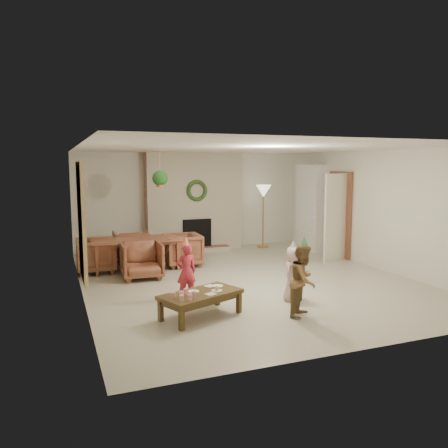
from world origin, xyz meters
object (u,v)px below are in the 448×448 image
dining_chair_left (97,255)px  child_red (186,272)px  dining_chair_far (131,246)px  dining_chair_near (142,260)px  dining_table (136,254)px  child_pink (293,274)px  coffee_table_top (201,294)px  dining_chair_right (182,250)px  child_plaid (303,280)px

dining_chair_left → child_red: 2.74m
dining_chair_far → child_red: bearing=98.5°
dining_chair_left → dining_chair_near: bearing=-135.0°
dining_table → child_pink: child_pink is taller
dining_chair_left → child_red: child_red is taller
dining_table → child_red: child_red is taller
coffee_table_top → child_red: 0.91m
dining_chair_right → child_red: bearing=-12.2°
coffee_table_top → child_pink: (1.64, 0.22, 0.11)m
dining_chair_far → coffee_table_top: (0.32, -4.14, -0.02)m
dining_chair_near → child_red: child_red is taller
dining_chair_near → child_pink: child_pink is taller
child_pink → dining_chair_left: bearing=100.1°
child_red → child_plaid: child_plaid is taller
dining_chair_far → dining_chair_right: (0.97, -0.84, 0.00)m
dining_chair_far → child_red: child_red is taller
dining_table → child_plaid: child_plaid is taller
dining_chair_near → dining_chair_right: (1.03, 0.77, 0.00)m
dining_chair_near → child_plaid: (1.79, -3.01, 0.18)m
dining_chair_near → child_pink: (2.01, -2.31, 0.09)m
dining_chair_near → child_pink: 3.07m
dining_chair_far → child_pink: bearing=118.6°
dining_table → dining_chair_right: size_ratio=2.34×
dining_chair_left → coffee_table_top: 3.56m
child_red → coffee_table_top: bearing=83.9°
dining_chair_left → dining_chair_right: bearing=-90.0°
dining_chair_near → child_plaid: 3.51m
dining_table → dining_chair_near: size_ratio=2.34×
dining_chair_right → dining_table: bearing=-90.0°
dining_chair_far → child_plaid: 4.93m
child_plaid → dining_chair_right: bearing=59.9°
dining_chair_near → child_plaid: bearing=-57.2°
dining_chair_near → child_pink: size_ratio=0.87×
dining_table → child_plaid: bearing=-63.1°
dining_chair_left → child_pink: child_pink is taller
child_pink → dining_chair_right: bearing=76.2°
dining_chair_far → dining_chair_left: bearing=45.0°
dining_chair_right → coffee_table_top: (-0.66, -3.30, -0.02)m
dining_table → child_pink: bearing=-55.4°
dining_chair_right → coffee_table_top: 3.37m
dining_chair_near → child_red: 1.69m
dining_chair_far → coffee_table_top: 4.15m
dining_chair_right → child_pink: bearing=19.8°
dining_chair_near → dining_chair_far: 1.61m
dining_chair_left → dining_chair_right: same height
dining_chair_far → dining_table: bearing=90.0°
dining_table → dining_chair_near: bearing=-90.0°
dining_chair_near → dining_chair_left: size_ratio=1.00×
dining_table → dining_chair_far: (0.03, 0.80, 0.03)m
dining_chair_near → dining_chair_far: bearing=90.0°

